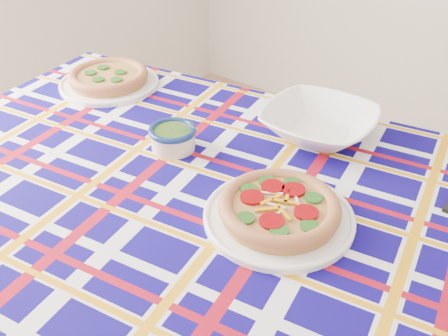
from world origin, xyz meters
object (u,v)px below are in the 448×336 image
Objects in this scene: serving_bowl at (319,123)px; dining_table at (214,217)px; main_focaccia_plate at (279,208)px; pesto_bowl at (173,136)px.

dining_table is at bearing -100.51° from serving_bowl.
dining_table is at bearing -179.42° from main_focaccia_plate.
main_focaccia_plate is 0.41m from pesto_bowl.
pesto_bowl is (-0.40, 0.08, 0.01)m from main_focaccia_plate.
dining_table is at bearing -21.91° from pesto_bowl.
pesto_bowl is 0.42m from serving_bowl.
pesto_bowl is (-0.21, 0.08, 0.12)m from dining_table.
main_focaccia_plate is 1.11× the size of serving_bowl.
dining_table is 5.41× the size of main_focaccia_plate.
serving_bowl is at bearing 106.05° from main_focaccia_plate.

